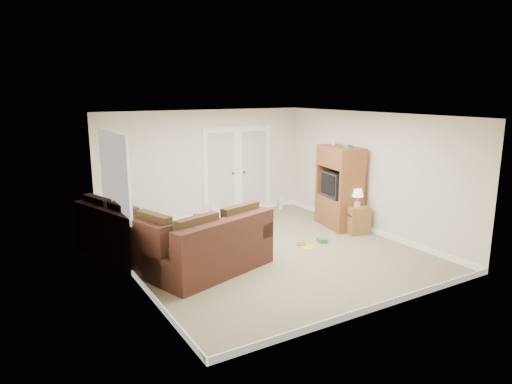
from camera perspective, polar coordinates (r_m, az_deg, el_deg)
floor at (r=8.55m, az=1.46°, el=-7.40°), size 5.50×5.50×0.00m
ceiling at (r=8.05m, az=1.56°, el=9.58°), size 5.00×5.50×0.02m
wall_left at (r=7.22m, az=-15.53°, el=-1.24°), size 0.02×5.50×2.50m
wall_right at (r=9.75m, az=14.06°, el=2.33°), size 0.02×5.50×2.50m
wall_back at (r=10.60m, az=-6.44°, el=3.42°), size 5.00×0.02×2.50m
wall_front at (r=6.12m, az=15.36°, el=-3.68°), size 5.00×0.02×2.50m
baseboards at (r=8.53m, az=1.46°, el=-7.08°), size 5.00×5.50×0.10m
french_doors at (r=10.97m, az=-2.29°, el=2.66°), size 1.80×0.05×2.13m
window_left at (r=8.12m, az=-17.29°, el=2.30°), size 0.05×1.92×1.42m
sectional_sofa at (r=7.92m, az=-10.76°, el=-6.40°), size 2.87×3.23×0.95m
coffee_table at (r=8.83m, az=-5.05°, el=-4.95°), size 0.80×1.29×0.82m
tv_armoire at (r=10.03m, az=10.39°, el=0.66°), size 0.79×1.19×1.89m
side_cabinet at (r=9.76m, az=12.43°, el=-3.07°), size 0.53×0.53×0.94m
space_heater at (r=11.47m, az=3.02°, el=-1.44°), size 0.13×0.11×0.30m
floor_magazine at (r=8.81m, az=6.70°, el=-6.84°), size 0.31×0.24×0.01m
floor_greenbox at (r=9.11m, az=8.25°, el=-5.99°), size 0.19×0.23×0.08m
floor_book at (r=8.95m, az=5.08°, el=-6.45°), size 0.27×0.29×0.02m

